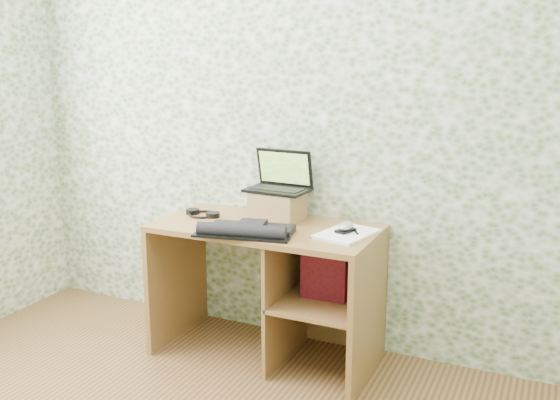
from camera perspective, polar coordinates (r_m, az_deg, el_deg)
The scene contains 10 objects.
wall_back at distance 3.53m, azimuth 0.88°, elevation 7.54°, with size 3.50×3.50×0.00m, color silver.
desk at distance 3.43m, azimuth 0.11°, elevation -6.70°, with size 1.20×0.60×0.75m.
riser at distance 3.46m, azimuth -0.22°, elevation -0.50°, with size 0.26×0.22×0.16m, color #956342.
laptop at distance 3.46m, azimuth 0.03°, elevation 1.76°, with size 0.35×0.25×0.22m.
keyboard at distance 3.18m, azimuth -3.02°, elevation -2.75°, with size 0.51×0.34×0.07m.
headphones at distance 3.58m, azimuth -7.08°, elevation -1.26°, with size 0.22×0.18×0.03m.
notepad at distance 3.19m, azimuth 6.12°, elevation -3.09°, with size 0.23×0.32×0.02m, color white.
mouse at distance 3.19m, azimuth 6.02°, elevation -2.57°, with size 0.07×0.11×0.04m, color #B7B7BA.
pen at distance 3.22m, azimuth 6.81°, elevation -2.70°, with size 0.01×0.01×0.16m, color black.
red_box at distance 3.29m, azimuth 4.11°, elevation -6.61°, with size 0.24×0.08×0.29m, color maroon.
Camera 1 is at (1.43, -1.46, 1.65)m, focal length 40.00 mm.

